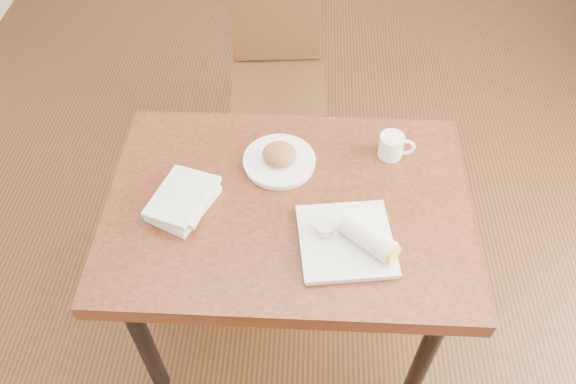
{
  "coord_description": "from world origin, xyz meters",
  "views": [
    {
      "loc": [
        0.05,
        -1.1,
        2.11
      ],
      "look_at": [
        0.0,
        0.0,
        0.8
      ],
      "focal_mm": 35.0,
      "sensor_mm": 36.0,
      "label": 1
    }
  ],
  "objects_px": {
    "coffee_mug": "(392,145)",
    "plate_burrito": "(353,240)",
    "plate_scone": "(279,159)",
    "chair_far": "(277,64)",
    "table": "(288,219)",
    "book_stack": "(184,199)"
  },
  "relations": [
    {
      "from": "plate_scone",
      "to": "plate_burrito",
      "type": "relative_size",
      "value": 0.79
    },
    {
      "from": "table",
      "to": "chair_far",
      "type": "bearing_deg",
      "value": 95.56
    },
    {
      "from": "chair_far",
      "to": "coffee_mug",
      "type": "distance_m",
      "value": 0.89
    },
    {
      "from": "table",
      "to": "chair_far",
      "type": "height_order",
      "value": "chair_far"
    },
    {
      "from": "table",
      "to": "book_stack",
      "type": "relative_size",
      "value": 4.45
    },
    {
      "from": "chair_far",
      "to": "plate_scone",
      "type": "distance_m",
      "value": 0.83
    },
    {
      "from": "book_stack",
      "to": "plate_scone",
      "type": "bearing_deg",
      "value": 33.68
    },
    {
      "from": "coffee_mug",
      "to": "book_stack",
      "type": "height_order",
      "value": "coffee_mug"
    },
    {
      "from": "plate_burrito",
      "to": "book_stack",
      "type": "distance_m",
      "value": 0.53
    },
    {
      "from": "coffee_mug",
      "to": "plate_burrito",
      "type": "distance_m",
      "value": 0.4
    },
    {
      "from": "chair_far",
      "to": "plate_burrito",
      "type": "relative_size",
      "value": 3.14
    },
    {
      "from": "plate_burrito",
      "to": "book_stack",
      "type": "bearing_deg",
      "value": 166.21
    },
    {
      "from": "book_stack",
      "to": "coffee_mug",
      "type": "bearing_deg",
      "value": 20.79
    },
    {
      "from": "table",
      "to": "chair_far",
      "type": "relative_size",
      "value": 1.19
    },
    {
      "from": "coffee_mug",
      "to": "book_stack",
      "type": "distance_m",
      "value": 0.7
    },
    {
      "from": "coffee_mug",
      "to": "plate_burrito",
      "type": "height_order",
      "value": "plate_burrito"
    },
    {
      "from": "plate_scone",
      "to": "coffee_mug",
      "type": "distance_m",
      "value": 0.38
    },
    {
      "from": "book_stack",
      "to": "table",
      "type": "bearing_deg",
      "value": 4.67
    },
    {
      "from": "table",
      "to": "chair_far",
      "type": "xyz_separation_m",
      "value": [
        -0.09,
        0.96,
        -0.11
      ]
    },
    {
      "from": "plate_scone",
      "to": "coffee_mug",
      "type": "height_order",
      "value": "coffee_mug"
    },
    {
      "from": "plate_scone",
      "to": "plate_burrito",
      "type": "bearing_deg",
      "value": -53.74
    },
    {
      "from": "chair_far",
      "to": "table",
      "type": "bearing_deg",
      "value": -84.44
    }
  ]
}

